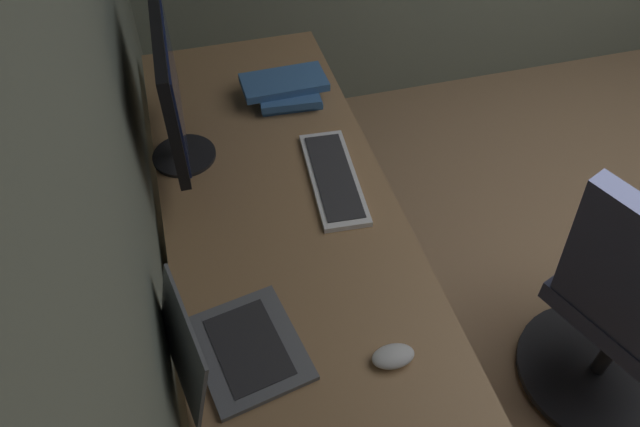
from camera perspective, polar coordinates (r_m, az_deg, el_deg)
wall_back at (r=1.01m, az=-22.05°, el=-1.43°), size 4.45×0.10×2.60m
desk at (r=1.64m, az=-1.69°, el=-7.04°), size 2.38×0.68×0.73m
drawer_pedestal at (r=1.98m, az=-3.21°, el=-9.67°), size 0.40×0.51×0.69m
monitor_primary at (r=1.80m, az=-14.08°, el=11.61°), size 0.55×0.20×0.46m
laptop_leftmost at (r=1.42m, az=-9.19°, el=-12.50°), size 0.33×0.34×0.24m
keyboard_main at (r=1.83m, az=1.29°, el=3.46°), size 0.43×0.17×0.02m
mouse_main at (r=1.45m, az=6.99°, el=-13.37°), size 0.06×0.10×0.03m
book_stack_near at (r=2.14m, az=-3.22°, el=11.83°), size 0.23×0.30×0.08m
office_chair at (r=2.07m, az=27.22°, el=-8.76°), size 0.56×0.61×0.97m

